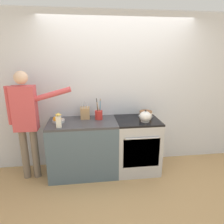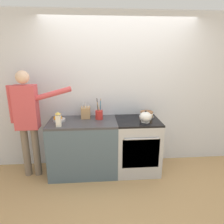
{
  "view_description": "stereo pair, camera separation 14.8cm",
  "coord_description": "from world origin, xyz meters",
  "px_view_note": "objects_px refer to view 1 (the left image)",
  "views": [
    {
      "loc": [
        -0.54,
        -2.7,
        1.91
      ],
      "look_at": [
        -0.15,
        0.29,
        1.05
      ],
      "focal_mm": 32.0,
      "sensor_mm": 36.0,
      "label": 1
    },
    {
      "loc": [
        -0.39,
        -2.72,
        1.91
      ],
      "look_at": [
        -0.15,
        0.29,
        1.05
      ],
      "focal_mm": 32.0,
      "sensor_mm": 36.0,
      "label": 2
    }
  ],
  "objects_px": {
    "stove_range": "(136,145)",
    "utensil_crock": "(99,115)",
    "tea_kettle": "(146,117)",
    "fruit_bowl": "(58,120)",
    "person_baker": "(26,117)",
    "knife_block": "(85,113)",
    "milk_carton": "(59,121)",
    "layer_cake": "(146,114)"
  },
  "relations": [
    {
      "from": "tea_kettle",
      "to": "milk_carton",
      "type": "height_order",
      "value": "milk_carton"
    },
    {
      "from": "tea_kettle",
      "to": "fruit_bowl",
      "type": "relative_size",
      "value": 1.22
    },
    {
      "from": "knife_block",
      "to": "milk_carton",
      "type": "distance_m",
      "value": 0.54
    },
    {
      "from": "utensil_crock",
      "to": "tea_kettle",
      "type": "bearing_deg",
      "value": -16.18
    },
    {
      "from": "knife_block",
      "to": "tea_kettle",
      "type": "bearing_deg",
      "value": -17.07
    },
    {
      "from": "fruit_bowl",
      "to": "milk_carton",
      "type": "relative_size",
      "value": 0.88
    },
    {
      "from": "layer_cake",
      "to": "utensil_crock",
      "type": "relative_size",
      "value": 0.75
    },
    {
      "from": "milk_carton",
      "to": "tea_kettle",
      "type": "bearing_deg",
      "value": 4.49
    },
    {
      "from": "utensil_crock",
      "to": "milk_carton",
      "type": "xyz_separation_m",
      "value": [
        -0.6,
        -0.31,
        0.03
      ]
    },
    {
      "from": "knife_block",
      "to": "milk_carton",
      "type": "height_order",
      "value": "knife_block"
    },
    {
      "from": "tea_kettle",
      "to": "stove_range",
      "type": "bearing_deg",
      "value": 130.13
    },
    {
      "from": "stove_range",
      "to": "fruit_bowl",
      "type": "bearing_deg",
      "value": 178.45
    },
    {
      "from": "layer_cake",
      "to": "knife_block",
      "type": "xyz_separation_m",
      "value": [
        -1.02,
        0.04,
        0.05
      ]
    },
    {
      "from": "layer_cake",
      "to": "person_baker",
      "type": "distance_m",
      "value": 1.9
    },
    {
      "from": "stove_range",
      "to": "layer_cake",
      "type": "distance_m",
      "value": 0.54
    },
    {
      "from": "person_baker",
      "to": "tea_kettle",
      "type": "bearing_deg",
      "value": -2.26
    },
    {
      "from": "fruit_bowl",
      "to": "person_baker",
      "type": "height_order",
      "value": "person_baker"
    },
    {
      "from": "layer_cake",
      "to": "fruit_bowl",
      "type": "distance_m",
      "value": 1.45
    },
    {
      "from": "layer_cake",
      "to": "utensil_crock",
      "type": "height_order",
      "value": "utensil_crock"
    },
    {
      "from": "tea_kettle",
      "to": "utensil_crock",
      "type": "distance_m",
      "value": 0.75
    },
    {
      "from": "knife_block",
      "to": "utensil_crock",
      "type": "height_order",
      "value": "utensil_crock"
    },
    {
      "from": "stove_range",
      "to": "person_baker",
      "type": "bearing_deg",
      "value": -179.2
    },
    {
      "from": "stove_range",
      "to": "person_baker",
      "type": "xyz_separation_m",
      "value": [
        -1.72,
        -0.02,
        0.57
      ]
    },
    {
      "from": "stove_range",
      "to": "layer_cake",
      "type": "xyz_separation_m",
      "value": [
        0.18,
        0.14,
        0.5
      ]
    },
    {
      "from": "milk_carton",
      "to": "person_baker",
      "type": "distance_m",
      "value": 0.53
    },
    {
      "from": "tea_kettle",
      "to": "knife_block",
      "type": "distance_m",
      "value": 0.99
    },
    {
      "from": "person_baker",
      "to": "fruit_bowl",
      "type": "bearing_deg",
      "value": 8.05
    },
    {
      "from": "stove_range",
      "to": "fruit_bowl",
      "type": "xyz_separation_m",
      "value": [
        -1.27,
        0.03,
        0.49
      ]
    },
    {
      "from": "layer_cake",
      "to": "knife_block",
      "type": "distance_m",
      "value": 1.02
    },
    {
      "from": "fruit_bowl",
      "to": "person_baker",
      "type": "relative_size",
      "value": 0.11
    },
    {
      "from": "layer_cake",
      "to": "knife_block",
      "type": "height_order",
      "value": "knife_block"
    },
    {
      "from": "knife_block",
      "to": "person_baker",
      "type": "xyz_separation_m",
      "value": [
        -0.87,
        -0.2,
        0.03
      ]
    },
    {
      "from": "tea_kettle",
      "to": "person_baker",
      "type": "distance_m",
      "value": 1.82
    },
    {
      "from": "tea_kettle",
      "to": "fruit_bowl",
      "type": "bearing_deg",
      "value": 173.72
    },
    {
      "from": "knife_block",
      "to": "milk_carton",
      "type": "xyz_separation_m",
      "value": [
        -0.38,
        -0.39,
        0.01
      ]
    },
    {
      "from": "knife_block",
      "to": "fruit_bowl",
      "type": "relative_size",
      "value": 1.44
    },
    {
      "from": "stove_range",
      "to": "utensil_crock",
      "type": "height_order",
      "value": "utensil_crock"
    },
    {
      "from": "stove_range",
      "to": "tea_kettle",
      "type": "bearing_deg",
      "value": -49.87
    },
    {
      "from": "stove_range",
      "to": "fruit_bowl",
      "type": "relative_size",
      "value": 4.65
    },
    {
      "from": "tea_kettle",
      "to": "milk_carton",
      "type": "distance_m",
      "value": 1.32
    },
    {
      "from": "milk_carton",
      "to": "person_baker",
      "type": "bearing_deg",
      "value": 158.51
    },
    {
      "from": "utensil_crock",
      "to": "person_baker",
      "type": "relative_size",
      "value": 0.21
    }
  ]
}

